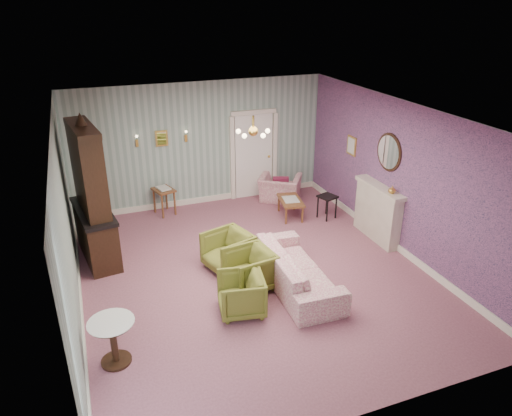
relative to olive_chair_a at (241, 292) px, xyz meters
name	(u,v)px	position (x,y,z in m)	size (l,w,h in m)	color
floor	(254,273)	(0.59, 1.02, -0.36)	(7.00, 7.00, 0.00)	#98586C
ceiling	(253,116)	(0.59, 1.02, 2.54)	(7.00, 7.00, 0.00)	white
wall_back	(201,145)	(0.59, 4.52, 1.09)	(6.00, 6.00, 0.00)	gray
wall_front	(366,319)	(0.59, -2.48, 1.09)	(6.00, 6.00, 0.00)	gray
wall_left	(67,228)	(-2.41, 1.02, 1.09)	(7.00, 7.00, 0.00)	gray
wall_right	(400,178)	(3.59, 1.02, 1.09)	(7.00, 7.00, 0.00)	gray
wall_right_floral	(400,178)	(3.58, 1.02, 1.09)	(7.00, 7.00, 0.00)	#C1609B
door	(254,154)	(1.89, 4.48, 0.72)	(1.12, 0.12, 2.16)	white
olive_chair_a	(241,292)	(0.00, 0.00, 0.00)	(0.70, 0.66, 0.72)	olive
olive_chair_b	(249,268)	(0.36, 0.61, 0.03)	(0.75, 0.71, 0.78)	olive
olive_chair_c	(228,249)	(0.21, 1.35, 0.03)	(0.76, 0.71, 0.79)	olive
sofa_chintz	(297,263)	(1.15, 0.38, 0.09)	(2.28, 0.67, 0.89)	#AB456A
wingback_chair	(280,184)	(2.38, 3.97, 0.06)	(0.96, 0.62, 0.84)	#AB456A
dresser	(90,191)	(-1.99, 2.63, 1.02)	(0.57, 1.65, 2.76)	black
fireplace	(378,212)	(3.45, 1.42, 0.22)	(0.30, 1.40, 1.16)	beige
mantel_vase	(392,190)	(3.43, 1.02, 0.87)	(0.15, 0.15, 0.15)	gold
oval_mirror	(389,152)	(3.55, 1.42, 1.49)	(0.04, 0.76, 0.84)	white
framed_print	(352,146)	(3.56, 2.77, 1.24)	(0.04, 0.34, 0.42)	gold
coffee_table	(290,208)	(2.23, 2.99, -0.15)	(0.47, 0.84, 0.43)	brown
side_table_black	(327,207)	(2.96, 2.64, -0.09)	(0.36, 0.36, 0.54)	black
pedestal_table	(114,342)	(-2.00, -0.48, -0.02)	(0.63, 0.63, 0.69)	black
nesting_table	(164,200)	(-0.41, 4.17, -0.03)	(0.40, 0.51, 0.67)	brown
gilt_mirror_back	(162,139)	(-0.31, 4.48, 1.34)	(0.28, 0.06, 0.36)	gold
sconce_left	(137,141)	(-0.86, 4.46, 1.34)	(0.16, 0.12, 0.30)	gold
sconce_right	(186,136)	(0.24, 4.46, 1.34)	(0.16, 0.12, 0.30)	gold
chandelier	(253,132)	(0.59, 1.02, 2.27)	(0.56, 0.56, 0.36)	gold
burgundy_cushion	(281,184)	(2.33, 3.82, 0.12)	(0.38, 0.10, 0.38)	maroon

